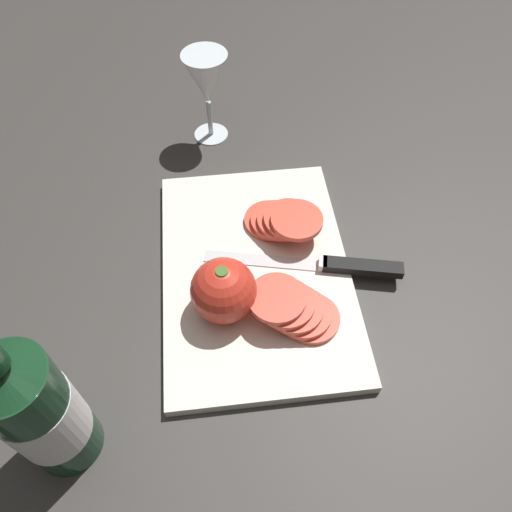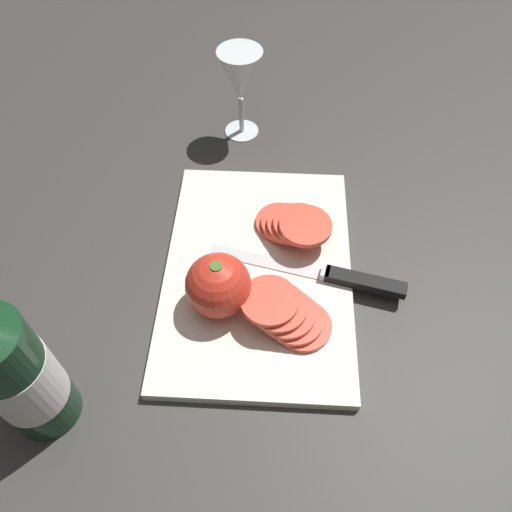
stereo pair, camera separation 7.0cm
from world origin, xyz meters
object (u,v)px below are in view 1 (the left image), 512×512
(tomato_slice_stack_near, at_px, (294,308))
(tomato_slice_stack_far, at_px, (283,220))
(wine_bottle, at_px, (38,410))
(whole_tomato, at_px, (224,290))
(wine_glass, at_px, (206,82))
(knife, at_px, (343,266))

(tomato_slice_stack_near, xyz_separation_m, tomato_slice_stack_far, (-0.15, 0.01, 0.00))
(wine_bottle, distance_m, whole_tomato, 0.26)
(wine_glass, distance_m, knife, 0.39)
(wine_bottle, relative_size, knife, 1.13)
(wine_glass, xyz_separation_m, knife, (0.34, 0.17, -0.09))
(tomato_slice_stack_near, height_order, tomato_slice_stack_far, same)
(tomato_slice_stack_near, distance_m, tomato_slice_stack_far, 0.15)
(tomato_slice_stack_far, bearing_deg, whole_tomato, -37.11)
(wine_bottle, xyz_separation_m, tomato_slice_stack_far, (-0.28, 0.30, -0.08))
(wine_glass, relative_size, tomato_slice_stack_far, 1.43)
(knife, bearing_deg, whole_tomato, 27.58)
(whole_tomato, xyz_separation_m, tomato_slice_stack_far, (-0.13, 0.10, -0.02))
(tomato_slice_stack_near, bearing_deg, wine_bottle, -65.75)
(wine_bottle, height_order, knife, wine_bottle)
(whole_tomato, height_order, knife, whole_tomato)
(wine_bottle, relative_size, wine_glass, 1.99)
(wine_glass, bearing_deg, knife, 27.04)
(whole_tomato, bearing_deg, tomato_slice_stack_far, 142.89)
(wine_glass, xyz_separation_m, whole_tomato, (0.38, -0.00, -0.05))
(wine_glass, bearing_deg, whole_tomato, -0.51)
(knife, bearing_deg, tomato_slice_stack_near, 52.77)
(wine_bottle, height_order, whole_tomato, wine_bottle)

